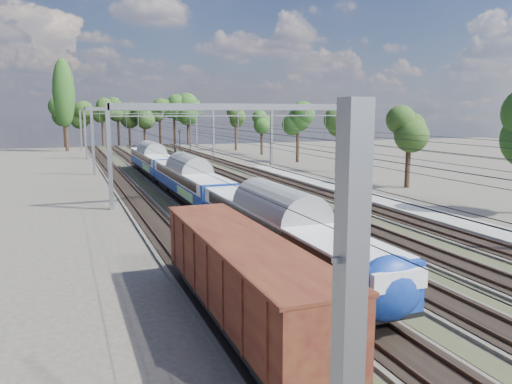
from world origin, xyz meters
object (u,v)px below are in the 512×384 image
object	(u,v)px
freight_boxcar	(241,275)
signal_far	(190,134)
worker	(175,150)
signal_near	(180,140)
emu_train	(190,176)

from	to	relation	value
freight_boxcar	signal_far	distance (m)	85.02
freight_boxcar	worker	size ratio (longest dim) A/B	7.43
freight_boxcar	signal_near	distance (m)	71.54
freight_boxcar	emu_train	bearing A→B (deg)	80.52
emu_train	freight_boxcar	world-z (taller)	emu_train
emu_train	signal_near	bearing A→B (deg)	78.73
emu_train	signal_far	world-z (taller)	signal_far
worker	signal_far	size ratio (longest dim) A/B	0.32
worker	emu_train	bearing A→B (deg)	147.25
worker	signal_near	xyz separation A→B (m)	(-0.55, -6.93, 2.28)
emu_train	worker	world-z (taller)	emu_train
worker	signal_near	bearing A→B (deg)	153.03
worker	signal_near	world-z (taller)	signal_near
signal_near	signal_far	distance (m)	13.68
worker	signal_far	distance (m)	7.79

